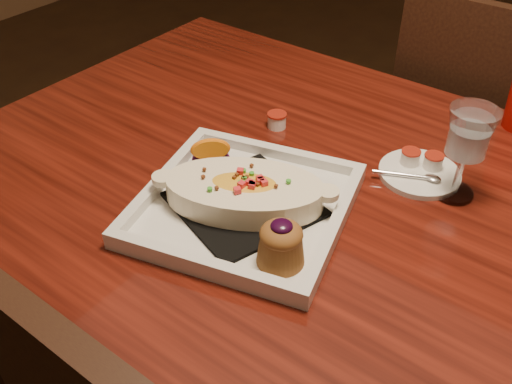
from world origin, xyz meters
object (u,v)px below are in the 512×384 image
Objects in this scene: table at (361,255)px; plate at (246,200)px; chair_far at (475,156)px; goblet at (468,138)px; saucer at (419,170)px.

table is 0.23m from plate.
chair_far is 0.62m from goblet.
plate is at bearing -134.35° from goblet.
chair_far is 5.87× the size of goblet.
goblet is at bearing 100.09° from chair_far.
table is at bearing -126.34° from goblet.
table is 9.46× the size of goblet.
table is at bearing 24.40° from plate.
goblet reaches higher than table.
chair_far is 2.44× the size of plate.
plate is at bearing -140.66° from table.
chair_far is at bearing 92.48° from saucer.
table is 0.65m from chair_far.
chair_far is at bearing 100.09° from goblet.
saucer is (0.17, 0.26, -0.02)m from plate.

